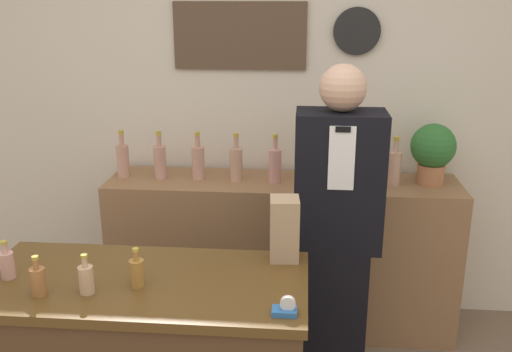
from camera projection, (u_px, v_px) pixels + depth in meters
The scene contains 18 objects.
back_wall at pixel (260, 108), 3.62m from camera, with size 5.20×0.09×2.70m.
back_shelf at pixel (282, 254), 3.59m from camera, with size 2.13×0.47×0.97m.
shopkeeper at pixel (336, 235), 2.93m from camera, with size 0.44×0.28×1.74m.
potted_plant at pixel (433, 150), 3.33m from camera, with size 0.26×0.26×0.36m.
paper_bag at pixel (284, 229), 2.44m from camera, with size 0.13×0.14×0.28m.
tape_dispenser at pixel (286, 309), 2.04m from camera, with size 0.09×0.06×0.07m.
counter_bottle_0 at pixel (7, 264), 2.29m from camera, with size 0.06×0.06×0.16m.
counter_bottle_1 at pixel (38, 280), 2.16m from camera, with size 0.06×0.06×0.16m.
counter_bottle_2 at pixel (86, 279), 2.17m from camera, with size 0.06×0.06×0.16m.
counter_bottle_3 at pixel (137, 272), 2.23m from camera, with size 0.06×0.06×0.16m.
shelf_bottle_0 at pixel (123, 159), 3.49m from camera, with size 0.08×0.08×0.29m.
shelf_bottle_1 at pixel (160, 161), 3.47m from camera, with size 0.08×0.08×0.29m.
shelf_bottle_2 at pixel (198, 161), 3.45m from camera, with size 0.08×0.08×0.29m.
shelf_bottle_3 at pixel (236, 163), 3.42m from camera, with size 0.08×0.08×0.29m.
shelf_bottle_4 at pixel (275, 164), 3.39m from camera, with size 0.08×0.08×0.29m.
shelf_bottle_5 at pixel (314, 164), 3.40m from camera, with size 0.08×0.08×0.29m.
shelf_bottle_6 at pixel (354, 166), 3.36m from camera, with size 0.08×0.08×0.29m.
shelf_bottle_7 at pixel (394, 167), 3.34m from camera, with size 0.08×0.08×0.29m.
Camera 1 is at (0.29, -1.57, 2.04)m, focal length 40.00 mm.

